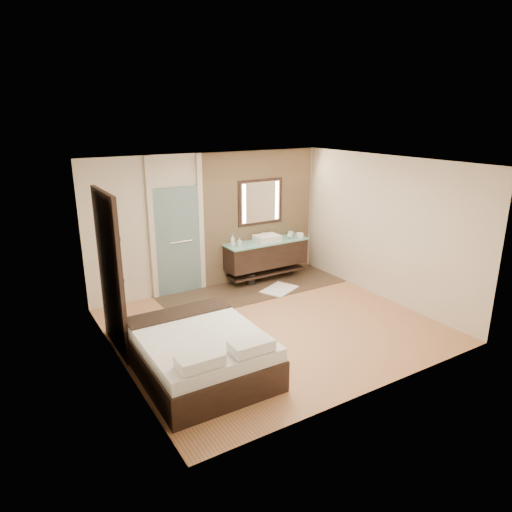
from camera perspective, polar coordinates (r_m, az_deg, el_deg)
floor at (r=7.76m, az=2.09°, el=-8.67°), size 5.00×5.00×0.00m
tile_strip at (r=9.29m, az=-0.27°, el=-4.09°), size 3.80×1.30×0.01m
stone_wall at (r=9.65m, az=0.39°, el=5.07°), size 2.60×0.08×2.70m
vanity at (r=9.60m, az=1.30°, el=0.26°), size 1.85×0.55×0.88m
mirror_unit at (r=9.54m, az=0.56°, el=6.77°), size 1.06×0.04×0.96m
frosted_door at (r=8.88m, az=-9.79°, el=2.37°), size 1.10×0.12×2.70m
shoji_partition at (r=6.92m, az=-17.72°, el=-1.97°), size 0.06×1.20×2.40m
bed at (r=6.34m, az=-6.95°, el=-11.92°), size 1.59×1.98×0.76m
bath_mat at (r=9.23m, az=2.94°, el=-4.18°), size 0.86×0.75×0.02m
waste_bin at (r=9.48m, az=-0.69°, el=-2.87°), size 0.25×0.25×0.25m
tissue_box at (r=9.82m, az=5.51°, el=2.59°), size 0.15×0.15×0.10m
soap_bottle_a at (r=9.13m, az=-2.94°, el=1.96°), size 0.09×0.10×0.23m
soap_bottle_b at (r=9.18m, az=-2.09°, el=1.80°), size 0.08×0.08×0.16m
soap_bottle_c at (r=9.73m, az=4.24°, el=2.67°), size 0.15×0.15×0.16m
cup at (r=9.97m, az=4.36°, el=2.83°), size 0.13×0.13×0.09m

